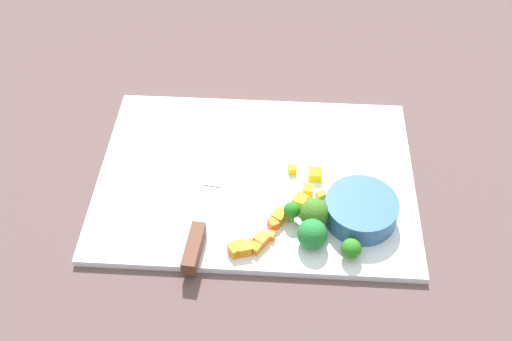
{
  "coord_description": "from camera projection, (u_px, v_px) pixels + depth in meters",
  "views": [
    {
      "loc": [
        0.04,
        -0.62,
        0.71
      ],
      "look_at": [
        0.0,
        0.0,
        0.02
      ],
      "focal_mm": 42.04,
      "sensor_mm": 36.0,
      "label": 1
    }
  ],
  "objects": [
    {
      "name": "carrot_dice_8",
      "position": [
        247.0,
        242.0,
        0.84
      ],
      "size": [
        0.01,
        0.01,
        0.01
      ],
      "primitive_type": "cube",
      "rotation": [
        0.0,
        0.0,
        2.53
      ],
      "color": "orange",
      "rests_on": "cutting_board"
    },
    {
      "name": "broccoli_floret_1",
      "position": [
        314.0,
        213.0,
        0.85
      ],
      "size": [
        0.04,
        0.04,
        0.05
      ],
      "color": "#7FB863",
      "rests_on": "cutting_board"
    },
    {
      "name": "cutting_board",
      "position": [
        256.0,
        177.0,
        0.94
      ],
      "size": [
        0.49,
        0.35,
        0.01
      ],
      "primitive_type": "cube",
      "color": "white",
      "rests_on": "ground_plane"
    },
    {
      "name": "carrot_dice_3",
      "position": [
        273.0,
        224.0,
        0.86
      ],
      "size": [
        0.02,
        0.02,
        0.01
      ],
      "primitive_type": "cube",
      "rotation": [
        0.0,
        0.0,
        2.07
      ],
      "color": "orange",
      "rests_on": "cutting_board"
    },
    {
      "name": "chef_knife",
      "position": [
        203.0,
        216.0,
        0.87
      ],
      "size": [
        0.05,
        0.34,
        0.02
      ],
      "rotation": [
        0.0,
        0.0,
        1.48
      ],
      "color": "silver",
      "rests_on": "cutting_board"
    },
    {
      "name": "pepper_dice_2",
      "position": [
        315.0,
        174.0,
        0.92
      ],
      "size": [
        0.02,
        0.02,
        0.02
      ],
      "primitive_type": "cube",
      "rotation": [
        0.0,
        0.0,
        1.53
      ],
      "color": "yellow",
      "rests_on": "cutting_board"
    },
    {
      "name": "broccoli_floret_0",
      "position": [
        292.0,
        210.0,
        0.86
      ],
      "size": [
        0.02,
        0.02,
        0.03
      ],
      "color": "#7FB75C",
      "rests_on": "cutting_board"
    },
    {
      "name": "carrot_dice_1",
      "position": [
        240.0,
        245.0,
        0.84
      ],
      "size": [
        0.02,
        0.01,
        0.01
      ],
      "primitive_type": "cube",
      "rotation": [
        0.0,
        0.0,
        1.84
      ],
      "color": "orange",
      "rests_on": "cutting_board"
    },
    {
      "name": "prep_bowl",
      "position": [
        361.0,
        210.0,
        0.86
      ],
      "size": [
        0.11,
        0.11,
        0.04
      ],
      "primitive_type": "cylinder",
      "color": "#305F8E",
      "rests_on": "cutting_board"
    },
    {
      "name": "pepper_dice_5",
      "position": [
        281.0,
        215.0,
        0.87
      ],
      "size": [
        0.02,
        0.02,
        0.02
      ],
      "primitive_type": "cube",
      "rotation": [
        0.0,
        0.0,
        2.21
      ],
      "color": "yellow",
      "rests_on": "cutting_board"
    },
    {
      "name": "carrot_dice_7",
      "position": [
        271.0,
        236.0,
        0.85
      ],
      "size": [
        0.01,
        0.01,
        0.01
      ],
      "primitive_type": "cube",
      "rotation": [
        0.0,
        0.0,
        1.41
      ],
      "color": "orange",
      "rests_on": "cutting_board"
    },
    {
      "name": "pepper_dice_0",
      "position": [
        308.0,
        190.0,
        0.91
      ],
      "size": [
        0.02,
        0.02,
        0.01
      ],
      "primitive_type": "cube",
      "rotation": [
        0.0,
        0.0,
        2.98
      ],
      "color": "yellow",
      "rests_on": "cutting_board"
    },
    {
      "name": "carrot_dice_6",
      "position": [
        279.0,
        217.0,
        0.87
      ],
      "size": [
        0.02,
        0.02,
        0.02
      ],
      "primitive_type": "cube",
      "rotation": [
        0.0,
        0.0,
        2.59
      ],
      "color": "orange",
      "rests_on": "cutting_board"
    },
    {
      "name": "ground_plane",
      "position": [
        256.0,
        180.0,
        0.94
      ],
      "size": [
        4.0,
        4.0,
        0.0
      ],
      "primitive_type": "plane",
      "color": "brown"
    },
    {
      "name": "carrot_dice_0",
      "position": [
        255.0,
        248.0,
        0.83
      ],
      "size": [
        0.02,
        0.02,
        0.01
      ],
      "primitive_type": "cube",
      "rotation": [
        0.0,
        0.0,
        2.6
      ],
      "color": "orange",
      "rests_on": "cutting_board"
    },
    {
      "name": "pepper_dice_3",
      "position": [
        300.0,
        202.0,
        0.89
      ],
      "size": [
        0.03,
        0.03,
        0.02
      ],
      "primitive_type": "cube",
      "rotation": [
        0.0,
        0.0,
        2.68
      ],
      "color": "yellow",
      "rests_on": "cutting_board"
    },
    {
      "name": "carrot_dice_4",
      "position": [
        261.0,
        239.0,
        0.84
      ],
      "size": [
        0.02,
        0.03,
        0.01
      ],
      "primitive_type": "cube",
      "rotation": [
        0.0,
        0.0,
        0.94
      ],
      "color": "orange",
      "rests_on": "cutting_board"
    },
    {
      "name": "broccoli_floret_3",
      "position": [
        312.0,
        234.0,
        0.83
      ],
      "size": [
        0.04,
        0.04,
        0.04
      ],
      "color": "#8FAF5B",
      "rests_on": "cutting_board"
    },
    {
      "name": "broccoli_floret_2",
      "position": [
        351.0,
        249.0,
        0.82
      ],
      "size": [
        0.03,
        0.03,
        0.03
      ],
      "color": "#91C069",
      "rests_on": "cutting_board"
    },
    {
      "name": "carrot_dice_2",
      "position": [
        244.0,
        249.0,
        0.83
      ],
      "size": [
        0.02,
        0.02,
        0.02
      ],
      "primitive_type": "cube",
      "rotation": [
        0.0,
        0.0,
        0.29
      ],
      "color": "orange",
      "rests_on": "cutting_board"
    },
    {
      "name": "pepper_dice_4",
      "position": [
        292.0,
        169.0,
        0.93
      ],
      "size": [
        0.01,
        0.01,
        0.01
      ],
      "primitive_type": "cube",
      "rotation": [
        0.0,
        0.0,
        0.29
      ],
      "color": "yellow",
      "rests_on": "cutting_board"
    },
    {
      "name": "pepper_dice_1",
      "position": [
        321.0,
        195.0,
        0.9
      ],
      "size": [
        0.02,
        0.02,
        0.01
      ],
      "primitive_type": "cube",
      "rotation": [
        0.0,
        0.0,
        2.12
      ],
      "color": "yellow",
      "rests_on": "cutting_board"
    },
    {
      "name": "carrot_dice_5",
      "position": [
        236.0,
        249.0,
        0.83
      ],
      "size": [
        0.02,
        0.02,
        0.02
      ],
      "primitive_type": "cube",
      "rotation": [
        0.0,
        0.0,
        2.2
      ],
      "color": "orange",
      "rests_on": "cutting_board"
    }
  ]
}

